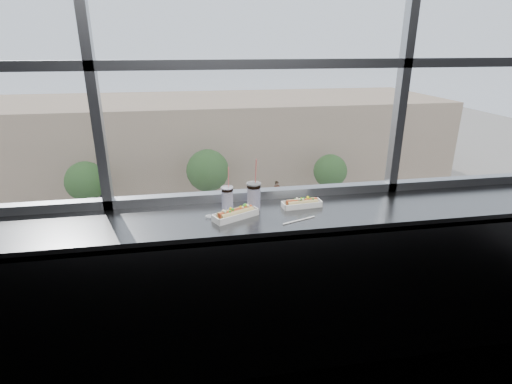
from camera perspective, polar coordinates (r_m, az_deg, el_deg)
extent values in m
plane|color=black|center=(3.05, 0.22, -10.53)|extent=(6.00, 0.00, 6.00)
plane|color=silver|center=(2.64, 0.19, 24.34)|extent=(6.00, 0.00, 6.00)
cube|color=slate|center=(2.57, 1.32, -3.68)|extent=(6.00, 0.55, 0.06)
cube|color=slate|center=(2.62, 2.35, -16.41)|extent=(6.00, 0.04, 1.04)
cube|color=white|center=(2.49, -2.91, -3.65)|extent=(0.31, 0.21, 0.01)
cube|color=white|center=(2.49, -2.92, -3.23)|extent=(0.31, 0.21, 0.04)
cylinder|color=tan|center=(2.48, -2.92, -3.05)|extent=(0.22, 0.14, 0.05)
cylinder|color=#983819|center=(2.48, -2.93, -2.77)|extent=(0.23, 0.13, 0.03)
cube|color=white|center=(2.67, 6.55, -2.05)|extent=(0.27, 0.11, 0.01)
cube|color=white|center=(2.67, 6.56, -1.70)|extent=(0.27, 0.11, 0.04)
cylinder|color=tan|center=(2.66, 6.57, -1.55)|extent=(0.21, 0.06, 0.04)
cylinder|color=#983819|center=(2.66, 6.58, -1.30)|extent=(0.22, 0.05, 0.03)
cylinder|color=white|center=(2.60, -4.11, -0.98)|extent=(0.07, 0.07, 0.15)
cylinder|color=black|center=(2.57, -4.15, 0.38)|extent=(0.08, 0.08, 0.02)
cylinder|color=silver|center=(2.57, -4.15, 0.64)|extent=(0.08, 0.08, 0.01)
cylinder|color=#F07067|center=(2.54, -3.94, 2.03)|extent=(0.01, 0.04, 0.16)
cylinder|color=white|center=(2.59, -0.32, -0.71)|extent=(0.09, 0.09, 0.17)
cylinder|color=black|center=(2.56, -0.32, 0.90)|extent=(0.09, 0.09, 0.02)
cylinder|color=silver|center=(2.55, -0.32, 1.20)|extent=(0.09, 0.09, 0.01)
cylinder|color=#F07067|center=(2.53, -0.03, 2.85)|extent=(0.01, 0.05, 0.18)
cylinder|color=white|center=(2.46, 6.16, -4.03)|extent=(0.22, 0.08, 0.01)
ellipsoid|color=silver|center=(2.51, -6.48, -3.42)|extent=(0.08, 0.06, 0.02)
plane|color=gray|center=(47.91, -9.05, 4.30)|extent=(120.00, 120.00, 0.00)
cube|color=black|center=(26.10, -7.71, -9.85)|extent=(80.00, 10.00, 0.06)
cube|color=gray|center=(33.27, -8.37, -2.97)|extent=(80.00, 6.00, 0.04)
cube|color=tan|center=(41.59, -9.16, 7.53)|extent=(50.00, 14.00, 8.00)
imported|color=#393330|center=(31.34, -30.75, -5.03)|extent=(3.21, 6.82, 2.22)
imported|color=maroon|center=(29.13, -8.05, -3.89)|extent=(3.12, 7.02, 2.31)
imported|color=black|center=(23.04, -25.65, -12.98)|extent=(2.87, 6.86, 2.28)
imported|color=#5F77B8|center=(26.79, 25.90, -8.76)|extent=(2.89, 5.72, 1.83)
imported|color=maroon|center=(22.17, -8.16, -12.87)|extent=(2.72, 5.87, 1.91)
imported|color=silver|center=(32.34, 16.46, -2.26)|extent=(3.40, 6.51, 2.07)
imported|color=#66605B|center=(34.22, -21.24, -1.40)|extent=(0.77, 1.02, 2.30)
imported|color=#66605B|center=(33.24, 7.67, -0.86)|extent=(0.73, 0.98, 2.20)
imported|color=#66605B|center=(34.71, 3.01, 0.33)|extent=(1.02, 0.77, 2.30)
cylinder|color=#47382B|center=(33.75, -22.67, -1.98)|extent=(0.23, 0.23, 2.30)
sphere|color=#315F23|center=(33.07, -23.16, 1.41)|extent=(3.07, 3.07, 3.07)
cylinder|color=#47382B|center=(32.82, -6.74, -0.85)|extent=(0.26, 0.26, 2.55)
sphere|color=#315F23|center=(32.05, -6.91, 3.06)|extent=(3.40, 3.40, 3.40)
cylinder|color=#47382B|center=(34.90, 10.35, -0.10)|extent=(0.21, 0.21, 2.13)
sphere|color=#315F23|center=(34.27, 10.55, 2.96)|extent=(2.84, 2.84, 2.84)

